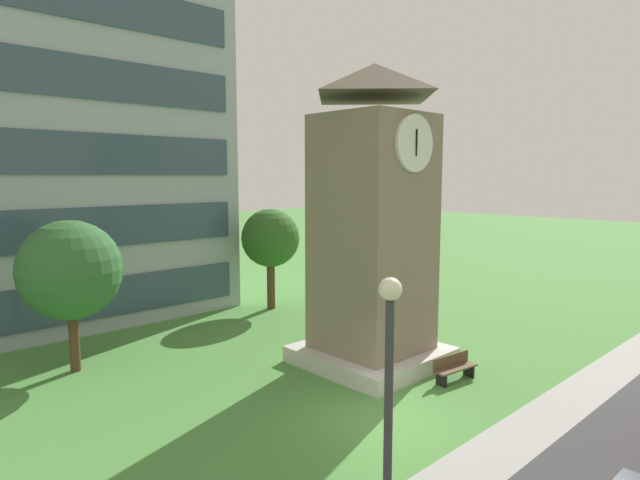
# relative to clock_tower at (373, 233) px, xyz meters

# --- Properties ---
(ground_plane) EXTENTS (160.00, 160.00, 0.00)m
(ground_plane) POSITION_rel_clock_tower_xyz_m (-3.45, -3.42, -4.95)
(ground_plane) COLOR #4C893D
(kerb_strip) EXTENTS (120.00, 1.60, 0.01)m
(kerb_strip) POSITION_rel_clock_tower_xyz_m (-3.45, -6.58, -4.94)
(kerb_strip) COLOR #9E9E99
(kerb_strip) RESTS_ON ground
(clock_tower) EXTENTS (4.76, 4.76, 11.02)m
(clock_tower) POSITION_rel_clock_tower_xyz_m (0.00, 0.00, 0.00)
(clock_tower) COLOR gray
(clock_tower) RESTS_ON ground
(park_bench) EXTENTS (1.85, 0.70, 0.88)m
(park_bench) POSITION_rel_clock_tower_xyz_m (0.73, -3.15, -4.48)
(park_bench) COLOR brown
(park_bench) RESTS_ON ground
(street_lamp) EXTENTS (0.36, 0.36, 5.50)m
(street_lamp) POSITION_rel_clock_tower_xyz_m (-8.55, -7.82, -1.50)
(street_lamp) COLOR #333338
(street_lamp) RESTS_ON ground
(tree_by_building) EXTENTS (3.07, 3.07, 5.34)m
(tree_by_building) POSITION_rel_clock_tower_xyz_m (2.36, 9.17, -1.18)
(tree_by_building) COLOR #513823
(tree_by_building) RESTS_ON ground
(tree_streetside) EXTENTS (3.56, 3.56, 5.50)m
(tree_streetside) POSITION_rel_clock_tower_xyz_m (-8.49, 6.78, -1.24)
(tree_streetside) COLOR #513823
(tree_streetside) RESTS_ON ground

